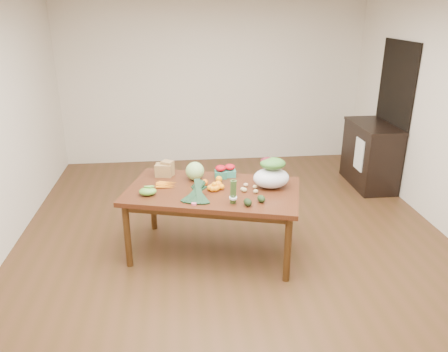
{
  "coord_description": "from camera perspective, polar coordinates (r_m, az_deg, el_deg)",
  "views": [
    {
      "loc": [
        -0.59,
        -4.28,
        2.54
      ],
      "look_at": [
        -0.13,
        0.0,
        0.85
      ],
      "focal_mm": 35.0,
      "sensor_mm": 36.0,
      "label": 1
    }
  ],
  "objects": [
    {
      "name": "orange_a",
      "position": [
        4.63,
        -2.56,
        -0.86
      ],
      "size": [
        0.07,
        0.07,
        0.07
      ],
      "primitive_type": "sphere",
      "color": "orange",
      "rests_on": "dining_table"
    },
    {
      "name": "cabinet",
      "position": [
        6.82,
        18.57,
        2.61
      ],
      "size": [
        0.52,
        1.02,
        0.94
      ],
      "primitive_type": "cube",
      "color": "black",
      "rests_on": "floor"
    },
    {
      "name": "potato_b",
      "position": [
        4.49,
        2.68,
        -1.82
      ],
      "size": [
        0.05,
        0.05,
        0.05
      ],
      "primitive_type": "ellipsoid",
      "color": "tan",
      "rests_on": "dining_table"
    },
    {
      "name": "room_walls",
      "position": [
        4.48,
        1.69,
        5.99
      ],
      "size": [
        5.02,
        6.02,
        2.7
      ],
      "color": "silver",
      "rests_on": "floor"
    },
    {
      "name": "kale_bunch",
      "position": [
        4.27,
        -3.66,
        -2.23
      ],
      "size": [
        0.42,
        0.47,
        0.16
      ],
      "primitive_type": null,
      "rotation": [
        0.0,
        0.0,
        -0.27
      ],
      "color": "black",
      "rests_on": "dining_table"
    },
    {
      "name": "potato_e",
      "position": [
        4.46,
        4.16,
        -2.02
      ],
      "size": [
        0.05,
        0.05,
        0.04
      ],
      "primitive_type": "ellipsoid",
      "color": "tan",
      "rests_on": "dining_table"
    },
    {
      "name": "avocado_b",
      "position": [
        4.26,
        4.88,
        -2.98
      ],
      "size": [
        0.1,
        0.12,
        0.07
      ],
      "primitive_type": "ellipsoid",
      "rotation": [
        0.0,
        0.0,
        0.3
      ],
      "color": "black",
      "rests_on": "dining_table"
    },
    {
      "name": "floor",
      "position": [
        5.01,
        1.52,
        -9.06
      ],
      "size": [
        6.0,
        6.0,
        0.0
      ],
      "primitive_type": "plane",
      "color": "#51321C",
      "rests_on": "ground"
    },
    {
      "name": "cabbage",
      "position": [
        4.78,
        -3.82,
        0.65
      ],
      "size": [
        0.2,
        0.2,
        0.2
      ],
      "primitive_type": "sphere",
      "color": "#ADCD76",
      "rests_on": "dining_table"
    },
    {
      "name": "mandarin_cluster",
      "position": [
        4.51,
        -1.25,
        -1.31
      ],
      "size": [
        0.22,
        0.22,
        0.09
      ],
      "primitive_type": null,
      "rotation": [
        0.0,
        0.0,
        -0.27
      ],
      "color": "orange",
      "rests_on": "dining_table"
    },
    {
      "name": "paper_bag",
      "position": [
        4.92,
        -7.88,
        0.94
      ],
      "size": [
        0.29,
        0.26,
        0.17
      ],
      "primitive_type": null,
      "rotation": [
        0.0,
        0.0,
        -0.27
      ],
      "color": "#976D43",
      "rests_on": "dining_table"
    },
    {
      "name": "snap_pea_bag",
      "position": [
        4.47,
        -9.93,
        -2.0
      ],
      "size": [
        0.18,
        0.13,
        0.08
      ],
      "primitive_type": "ellipsoid",
      "color": "#67A638",
      "rests_on": "dining_table"
    },
    {
      "name": "potato_a",
      "position": [
        4.51,
        2.45,
        -1.71
      ],
      "size": [
        0.05,
        0.04,
        0.04
      ],
      "primitive_type": "ellipsoid",
      "color": "tan",
      "rests_on": "dining_table"
    },
    {
      "name": "strawberry_basket_b",
      "position": [
        4.88,
        0.78,
        0.59
      ],
      "size": [
        0.15,
        0.15,
        0.11
      ],
      "primitive_type": null,
      "rotation": [
        0.0,
        0.0,
        -0.27
      ],
      "color": "red",
      "rests_on": "dining_table"
    },
    {
      "name": "avocado_a",
      "position": [
        4.18,
        3.11,
        -3.44
      ],
      "size": [
        0.1,
        0.13,
        0.07
      ],
      "primitive_type": "ellipsoid",
      "rotation": [
        0.0,
        0.0,
        0.3
      ],
      "color": "black",
      "rests_on": "dining_table"
    },
    {
      "name": "orange_c",
      "position": [
        4.56,
        -0.76,
        -1.13
      ],
      "size": [
        0.08,
        0.08,
        0.08
      ],
      "primitive_type": "sphere",
      "color": "orange",
      "rests_on": "dining_table"
    },
    {
      "name": "doorway_dark",
      "position": [
        6.8,
        21.12,
        7.32
      ],
      "size": [
        0.02,
        1.0,
        2.1
      ],
      "primitive_type": "cube",
      "color": "black",
      "rests_on": "floor"
    },
    {
      "name": "asparagus_bundle",
      "position": [
        4.18,
        1.21,
        -2.08
      ],
      "size": [
        0.11,
        0.13,
        0.26
      ],
      "primitive_type": null,
      "rotation": [
        0.15,
        0.0,
        -0.27
      ],
      "color": "#457134",
      "rests_on": "dining_table"
    },
    {
      "name": "orange_b",
      "position": [
        4.72,
        -0.66,
        -0.41
      ],
      "size": [
        0.07,
        0.07,
        0.07
      ],
      "primitive_type": "sphere",
      "color": "orange",
      "rests_on": "dining_table"
    },
    {
      "name": "salad_bag",
      "position": [
        4.57,
        6.2,
        0.22
      ],
      "size": [
        0.44,
        0.38,
        0.29
      ],
      "primitive_type": null,
      "rotation": [
        0.0,
        0.0,
        -0.27
      ],
      "color": "white",
      "rests_on": "dining_table"
    },
    {
      "name": "carrots",
      "position": [
        4.67,
        -7.53,
        -1.13
      ],
      "size": [
        0.26,
        0.24,
        0.03
      ],
      "primitive_type": null,
      "rotation": [
        0.0,
        0.0,
        -0.27
      ],
      "color": "orange",
      "rests_on": "dining_table"
    },
    {
      "name": "strawberry_basket_a",
      "position": [
        4.84,
        -0.45,
        0.41
      ],
      "size": [
        0.15,
        0.15,
        0.11
      ],
      "primitive_type": null,
      "rotation": [
        0.0,
        0.0,
        -0.27
      ],
      "color": "red",
      "rests_on": "dining_table"
    },
    {
      "name": "potato_c",
      "position": [
        4.57,
        4.08,
        -1.41
      ],
      "size": [
        0.05,
        0.04,
        0.04
      ],
      "primitive_type": "ellipsoid",
      "color": "tan",
      "rests_on": "dining_table"
    },
    {
      "name": "potato_d",
      "position": [
        4.61,
        2.87,
        -1.17
      ],
      "size": [
        0.05,
        0.05,
        0.04
      ],
      "primitive_type": "ellipsoid",
      "color": "tan",
      "rests_on": "dining_table"
    },
    {
      "name": "dining_table",
      "position": [
        4.72,
        -1.44,
        -5.91
      ],
      "size": [
        1.98,
        1.43,
        0.75
      ],
      "primitive_type": "cube",
      "rotation": [
        0.0,
        0.0,
        -0.27
      ],
      "color": "#44220F",
      "rests_on": "floor"
    },
    {
      "name": "dish_towel",
      "position": [
        6.53,
        17.22,
        2.69
      ],
      "size": [
        0.02,
        0.28,
        0.45
      ],
      "primitive_type": "cube",
      "color": "white",
      "rests_on": "cabinet"
    }
  ]
}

